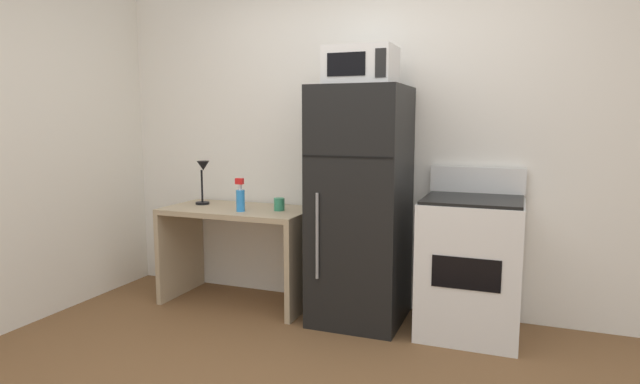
% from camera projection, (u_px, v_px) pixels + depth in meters
% --- Properties ---
extents(wall_back_white, '(5.00, 0.10, 2.60)m').
position_uv_depth(wall_back_white, '(377.00, 137.00, 4.00)').
color(wall_back_white, white).
rests_on(wall_back_white, ground).
extents(desk, '(1.13, 0.60, 0.75)m').
position_uv_depth(desk, '(239.00, 237.00, 4.12)').
color(desk, tan).
rests_on(desk, ground).
extents(desk_lamp, '(0.14, 0.12, 0.35)m').
position_uv_depth(desk_lamp, '(203.00, 175.00, 4.22)').
color(desk_lamp, black).
rests_on(desk_lamp, desk).
extents(spray_bottle, '(0.06, 0.06, 0.25)m').
position_uv_depth(spray_bottle, '(240.00, 198.00, 3.92)').
color(spray_bottle, '#2D8CEA').
rests_on(spray_bottle, desk).
extents(coffee_mug, '(0.08, 0.08, 0.09)m').
position_uv_depth(coffee_mug, '(279.00, 204.00, 3.96)').
color(coffee_mug, '#338C66').
rests_on(coffee_mug, desk).
extents(refrigerator, '(0.62, 0.66, 1.65)m').
position_uv_depth(refrigerator, '(360.00, 206.00, 3.71)').
color(refrigerator, black).
rests_on(refrigerator, ground).
extents(microwave, '(0.46, 0.35, 0.26)m').
position_uv_depth(microwave, '(361.00, 66.00, 3.56)').
color(microwave, silver).
rests_on(microwave, refrigerator).
extents(oven_range, '(0.64, 0.61, 1.10)m').
position_uv_depth(oven_range, '(470.00, 266.00, 3.50)').
color(oven_range, white).
rests_on(oven_range, ground).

